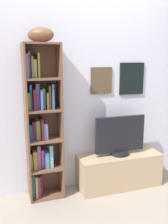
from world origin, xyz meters
name	(u,v)px	position (x,y,z in m)	size (l,w,h in m)	color
back_wall	(81,93)	(0.00, 1.13, 1.16)	(4.80, 0.08, 2.33)	silver
bookshelf	(41,126)	(-0.50, 1.00, 0.84)	(0.39, 0.26, 1.73)	brown
football	(41,35)	(-0.47, 0.97, 1.80)	(0.28, 0.15, 0.15)	brown
tv_stand	(119,170)	(0.43, 0.91, 0.21)	(1.03, 0.36, 0.41)	tan
television	(120,136)	(0.43, 0.92, 0.65)	(0.63, 0.22, 0.48)	black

